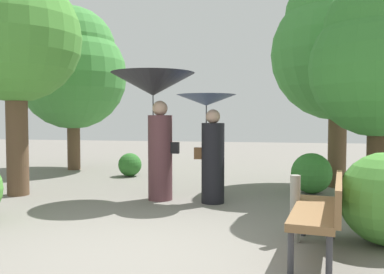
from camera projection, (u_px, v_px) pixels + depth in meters
The scene contains 11 objects.
ground_plane at pixel (135, 251), 4.45m from camera, with size 40.00×40.00×0.00m, color slate.
person_left at pixel (155, 102), 7.19m from camera, with size 1.49×1.49×2.26m.
person_right at pixel (210, 133), 6.94m from camera, with size 1.02×1.02×1.86m.
park_bench at pixel (323, 208), 4.30m from camera, with size 0.73×1.56×0.83m.
tree_near_left at pixel (73, 67), 11.31m from camera, with size 2.99×2.99×4.54m.
tree_near_right at pixel (379, 57), 6.26m from camera, with size 2.11×2.11×3.66m.
tree_mid_left at pixel (15, 24), 7.53m from camera, with size 2.43×2.43×4.73m.
tree_mid_right at pixel (339, 42), 8.45m from camera, with size 2.79×2.79×4.66m.
bush_path_left at pixel (312, 173), 7.85m from camera, with size 0.78×0.78×0.78m, color #387F33.
bush_far_side at pixel (130, 165), 10.12m from camera, with size 0.58×0.58×0.58m, color #2D6B28.
path_marker_post at pixel (295, 209), 4.78m from camera, with size 0.12×0.12×0.79m, color gray.
Camera 1 is at (1.45, -4.19, 1.47)m, focal length 37.99 mm.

